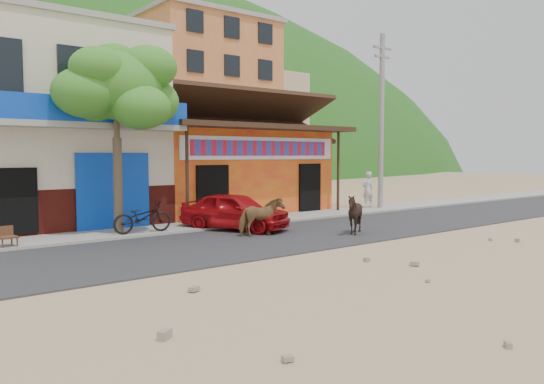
{
  "coord_description": "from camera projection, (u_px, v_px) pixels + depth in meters",
  "views": [
    {
      "loc": [
        -11.11,
        -10.2,
        2.58
      ],
      "look_at": [
        -0.65,
        3.0,
        1.4
      ],
      "focal_mm": 35.0,
      "sensor_mm": 36.0,
      "label": 1
    }
  ],
  "objects": [
    {
      "name": "apartment_rear",
      "position": [
        249.0,
        129.0,
        49.29
      ],
      "size": [
        8.0,
        8.0,
        10.0
      ],
      "primitive_type": "cube",
      "color": "tan",
      "rests_on": "ground"
    },
    {
      "name": "sidewalk",
      "position": [
        236.0,
        223.0,
        19.72
      ],
      "size": [
        60.0,
        2.0,
        0.12
      ],
      "primitive_type": "cube",
      "color": "gray",
      "rests_on": "ground"
    },
    {
      "name": "red_car",
      "position": [
        235.0,
        211.0,
        17.95
      ],
      "size": [
        3.05,
        4.04,
        1.28
      ],
      "primitive_type": "imported",
      "rotation": [
        0.0,
        0.0,
        0.47
      ],
      "color": "#A60B10",
      "rests_on": "road"
    },
    {
      "name": "cafe_building",
      "position": [
        48.0,
        130.0,
        19.2
      ],
      "size": [
        7.0,
        6.0,
        7.0
      ],
      "primitive_type": "cube",
      "color": "beige",
      "rests_on": "ground"
    },
    {
      "name": "cow_tan",
      "position": [
        261.0,
        217.0,
        16.63
      ],
      "size": [
        1.49,
        0.82,
        1.2
      ],
      "primitive_type": "imported",
      "rotation": [
        0.0,
        0.0,
        1.45
      ],
      "color": "olive",
      "rests_on": "road"
    },
    {
      "name": "utility_pole",
      "position": [
        381.0,
        122.0,
        24.52
      ],
      "size": [
        0.24,
        0.24,
        8.0
      ],
      "primitive_type": "cylinder",
      "color": "gray",
      "rests_on": "sidewalk"
    },
    {
      "name": "apartment_front",
      "position": [
        198.0,
        108.0,
        38.96
      ],
      "size": [
        9.0,
        9.0,
        12.0
      ],
      "primitive_type": "cube",
      "color": "#CC723F",
      "rests_on": "ground"
    },
    {
      "name": "tree",
      "position": [
        117.0,
        138.0,
        16.5
      ],
      "size": [
        3.0,
        3.0,
        6.0
      ],
      "primitive_type": null,
      "color": "#2D721E",
      "rests_on": "sidewalk"
    },
    {
      "name": "cafe_chair_left",
      "position": [
        7.0,
        228.0,
        14.22
      ],
      "size": [
        0.53,
        0.53,
        1.0
      ],
      "primitive_type": null,
      "rotation": [
        0.0,
        0.0,
        0.15
      ],
      "color": "#482A18",
      "rests_on": "sidewalk"
    },
    {
      "name": "ground",
      "position": [
        355.0,
        246.0,
        15.04
      ],
      "size": [
        120.0,
        120.0,
        0.0
      ],
      "primitive_type": "plane",
      "color": "#9E825B",
      "rests_on": "ground"
    },
    {
      "name": "pedestrian",
      "position": [
        368.0,
        190.0,
        24.76
      ],
      "size": [
        0.66,
        0.47,
        1.69
      ],
      "primitive_type": "imported",
      "rotation": [
        0.0,
        0.0,
        3.03
      ],
      "color": "silver",
      "rests_on": "sidewalk"
    },
    {
      "name": "road",
      "position": [
        297.0,
        235.0,
        16.99
      ],
      "size": [
        60.0,
        5.0,
        0.04
      ],
      "primitive_type": "cube",
      "color": "#28282B",
      "rests_on": "ground"
    },
    {
      "name": "scooter",
      "position": [
        142.0,
        217.0,
        16.71
      ],
      "size": [
        1.92,
        0.73,
        0.99
      ],
      "primitive_type": "imported",
      "rotation": [
        0.0,
        0.0,
        1.53
      ],
      "color": "black",
      "rests_on": "sidewalk"
    },
    {
      "name": "dance_club",
      "position": [
        222.0,
        172.0,
        23.97
      ],
      "size": [
        8.0,
        6.0,
        3.6
      ],
      "primitive_type": "cube",
      "color": "orange",
      "rests_on": "ground"
    },
    {
      "name": "cow_dark",
      "position": [
        355.0,
        214.0,
        16.95
      ],
      "size": [
        1.33,
        1.22,
        1.3
      ],
      "primitive_type": "imported",
      "rotation": [
        0.0,
        0.0,
        -1.73
      ],
      "color": "black",
      "rests_on": "road"
    }
  ]
}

